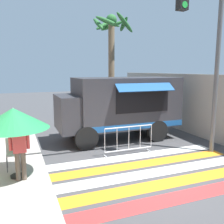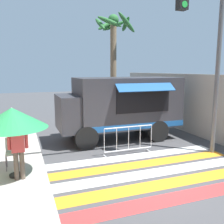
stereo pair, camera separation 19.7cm
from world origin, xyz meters
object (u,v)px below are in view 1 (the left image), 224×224
food_truck (117,104)px  traffic_signal_pole (198,31)px  vendor_person (20,146)px  barricade_front (129,141)px  patio_umbrella (13,119)px  folding_chair (13,150)px  palm_tree (112,48)px

food_truck → traffic_signal_pole: (1.71, -2.95, 2.79)m
vendor_person → barricade_front: bearing=29.4°
patio_umbrella → barricade_front: bearing=12.8°
folding_chair → barricade_front: (3.93, 0.16, -0.16)m
barricade_front → palm_tree: (1.45, 5.41, 3.76)m
traffic_signal_pole → folding_chair: size_ratio=6.94×
palm_tree → food_truck: bearing=-107.2°
palm_tree → folding_chair: bearing=-134.0°
patio_umbrella → folding_chair: (-0.07, 0.72, -1.11)m
patio_umbrella → traffic_signal_pole: bearing=0.2°
food_truck → patio_umbrella: bearing=-145.2°
food_truck → patio_umbrella: size_ratio=2.71×
patio_umbrella → barricade_front: (3.86, 0.88, -1.27)m
folding_chair → patio_umbrella: bearing=-95.1°
barricade_front → palm_tree: 6.75m
folding_chair → palm_tree: size_ratio=0.15×
vendor_person → barricade_front: 3.96m
food_truck → folding_chair: 4.98m
traffic_signal_pole → folding_chair: traffic_signal_pole is taller
traffic_signal_pole → barricade_front: traffic_signal_pole is taller
folding_chair → food_truck: bearing=16.8°
barricade_front → food_truck: bearing=78.6°
food_truck → traffic_signal_pole: size_ratio=0.82×
patio_umbrella → vendor_person: bearing=-66.8°
vendor_person → palm_tree: size_ratio=0.27×
traffic_signal_pole → vendor_person: bearing=-177.3°
patio_umbrella → barricade_front: 4.16m
food_truck → barricade_front: 2.38m
vendor_person → barricade_front: vendor_person is taller
food_truck → patio_umbrella: food_truck is taller
food_truck → barricade_front: food_truck is taller
folding_chair → vendor_person: 1.06m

